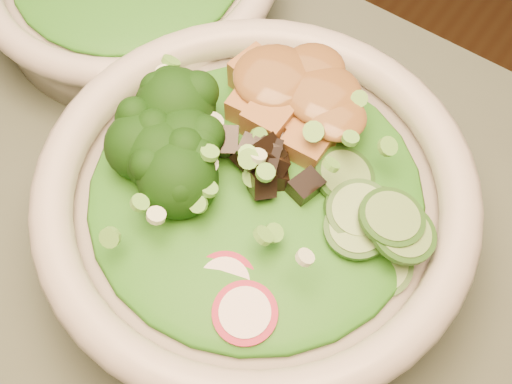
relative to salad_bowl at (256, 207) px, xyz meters
The scene contains 9 objects.
salad_bowl is the anchor object (origin of this frame).
lettuce_bed 0.02m from the salad_bowl, ahead, with size 0.23×0.23×0.03m, color #1B6715.
broccoli_florets 0.08m from the salad_bowl, 162.38° to the right, with size 0.09×0.08×0.05m, color black, non-canonical shape.
radish_slices 0.08m from the salad_bowl, 71.94° to the right, with size 0.13×0.05×0.02m, color maroon, non-canonical shape.
cucumber_slices 0.08m from the salad_bowl, 14.35° to the left, with size 0.08×0.08×0.04m, color #77A95D, non-canonical shape.
mushroom_heap 0.04m from the salad_bowl, 105.51° to the left, with size 0.08×0.08×0.05m, color black, non-canonical shape.
tofu_cubes 0.08m from the salad_bowl, 104.02° to the left, with size 0.10×0.07×0.04m, color #9A6433, non-canonical shape.
peanut_sauce 0.09m from the salad_bowl, 104.02° to the left, with size 0.08×0.06×0.02m, color brown.
scallion_garnish 0.05m from the salad_bowl, ahead, with size 0.22×0.22×0.03m, color #65B941, non-canonical shape.
Camera 1 is at (-0.10, -0.07, 1.24)m, focal length 50.00 mm.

